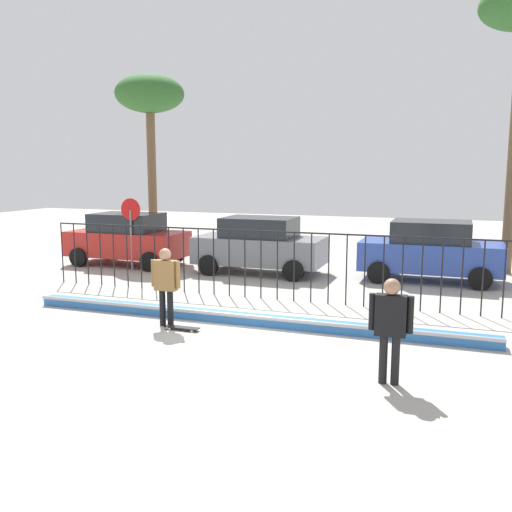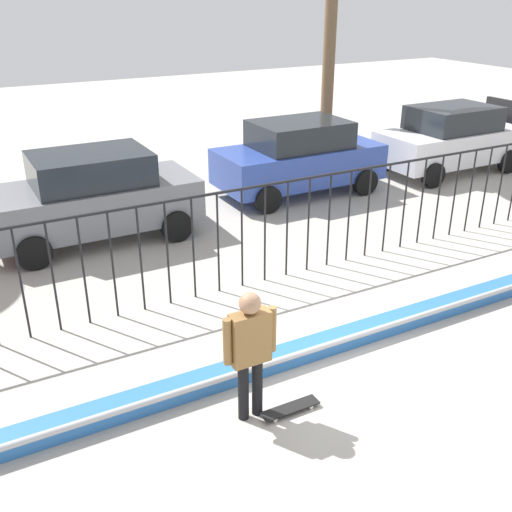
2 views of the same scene
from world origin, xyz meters
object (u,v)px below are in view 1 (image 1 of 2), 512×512
Objects in this scene: parked_car_gray at (259,245)px; stop_sign at (131,224)px; parked_car_red at (128,239)px; palm_tree_short at (150,99)px; skateboarder at (166,280)px; camera_operator at (391,321)px; skateboard at (182,328)px; parked_car_blue at (430,250)px.

stop_sign is (-4.37, -0.95, 0.64)m from parked_car_gray.
parked_car_red is 6.21m from palm_tree_short.
skateboarder is at bearing -85.45° from parked_car_gray.
palm_tree_short is (-11.11, 11.65, 5.25)m from camera_operator.
skateboard is 0.32× the size of stop_sign.
skateboard is 0.11× the size of palm_tree_short.
parked_car_gray is at bearing -27.74° from palm_tree_short.
parked_car_red and parked_car_gray have the same top height.
stop_sign reaches higher than parked_car_blue.
parked_car_gray and parked_car_blue have the same top height.
parked_car_gray is at bearing 4.22° from parked_car_red.
skateboard is at bearing -57.15° from palm_tree_short.
parked_car_red and parked_car_blue have the same top height.
parked_car_blue is 1.72× the size of stop_sign.
skateboarder is 1.13m from skateboard.
skateboard is 0.45× the size of camera_operator.
stop_sign is 0.34× the size of palm_tree_short.
camera_operator is 0.41× the size of parked_car_gray.
parked_car_gray is at bearing 12.24° from stop_sign.
palm_tree_short is (-6.47, 10.02, 6.25)m from skateboard.
parked_car_red is at bearing -77.16° from palm_tree_short.
parked_car_red is at bearing 130.68° from skateboard.
skateboard is 0.19× the size of parked_car_blue.
parked_car_blue is (5.48, 0.58, 0.00)m from parked_car_gray.
skateboarder is 0.71× the size of stop_sign.
stop_sign is (-9.86, -1.53, 0.64)m from parked_car_blue.
stop_sign reaches higher than parked_car_gray.
camera_operator is at bearing -35.60° from parked_car_red.
parked_car_gray is 8.47m from palm_tree_short.
parked_car_blue is (0.20, 9.17, -0.09)m from camera_operator.
parked_car_blue is at bearing 9.23° from parked_car_gray.
skateboard is (0.48, -0.19, -1.00)m from skateboarder.
parked_car_gray reaches higher than skateboarder.
parked_car_blue is at bearing -12.37° from palm_tree_short.
skateboarder is at bearing -58.67° from palm_tree_short.
skateboarder is 0.41× the size of parked_car_blue.
parked_car_red is 1.72× the size of stop_sign.
palm_tree_short reaches higher than stop_sign.
skateboarder is 5.43m from camera_operator.
parked_car_red reaches higher than skateboarder.
camera_operator is 0.71× the size of stop_sign.
skateboard is 7.05m from parked_car_gray.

